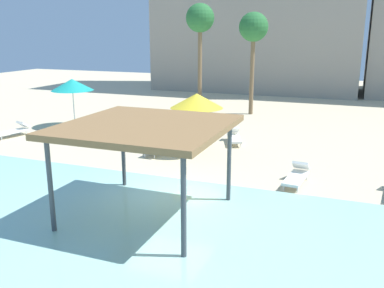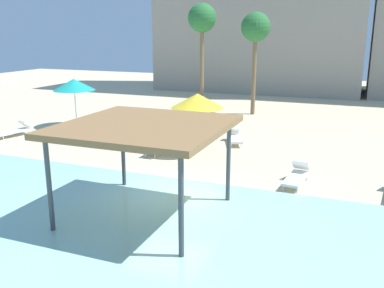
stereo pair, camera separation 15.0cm
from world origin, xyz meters
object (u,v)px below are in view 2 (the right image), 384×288
Objects in this scene: palm_tree_0 at (256,30)px; lounge_chair_4 at (297,175)px; beach_umbrella_teal_1 at (74,85)px; palm_tree_1 at (202,21)px; lounge_chair_0 at (159,146)px; lounge_chair_1 at (235,136)px; shade_pavilion at (145,129)px; lounge_chair_2 at (16,130)px; beach_umbrella_yellow_0 at (197,101)px.

lounge_chair_4 is at bearing -69.59° from palm_tree_0.
beach_umbrella_teal_1 is 0.39× the size of palm_tree_1.
lounge_chair_0 is 0.98× the size of lounge_chair_4.
lounge_chair_1 is 6.20m from lounge_chair_4.
palm_tree_1 is (-1.80, 10.47, 5.77)m from lounge_chair_0.
lounge_chair_0 is 0.96× the size of lounge_chair_1.
beach_umbrella_teal_1 is at bearing -105.05° from lounge_chair_4.
palm_tree_1 reaches higher than shade_pavilion.
palm_tree_0 reaches higher than lounge_chair_2.
beach_umbrella_yellow_0 is at bearing 110.84° from lounge_chair_0.
beach_umbrella_yellow_0 is 9.06m from beach_umbrella_teal_1.
lounge_chair_1 is 9.56m from palm_tree_0.
palm_tree_0 is at bearing 150.96° from lounge_chair_2.
lounge_chair_1 is (1.10, 2.44, -2.10)m from beach_umbrella_yellow_0.
shade_pavilion reaches higher than beach_umbrella_teal_1.
lounge_chair_0 and lounge_chair_2 have the same top height.
beach_umbrella_teal_1 is 14.63m from lounge_chair_4.
palm_tree_1 reaches higher than palm_tree_0.
palm_tree_0 is at bearing 41.40° from beach_umbrella_teal_1.
beach_umbrella_yellow_0 is 0.41× the size of palm_tree_0.
lounge_chair_2 is at bearing -133.64° from palm_tree_0.
palm_tree_1 reaches higher than beach_umbrella_teal_1.
lounge_chair_0 is (-2.67, 6.35, -2.36)m from shade_pavilion.
shade_pavilion is 7.00m from beach_umbrella_yellow_0.
beach_umbrella_yellow_0 is 10.84m from palm_tree_0.
beach_umbrella_teal_1 is (-8.65, 2.70, 0.04)m from beach_umbrella_yellow_0.
beach_umbrella_yellow_0 is at bearing -70.76° from palm_tree_1.
palm_tree_1 is (-8.31, 12.39, 5.77)m from lounge_chair_4.
beach_umbrella_teal_1 is at bearing -138.60° from palm_tree_0.
beach_umbrella_teal_1 is at bearing -111.96° from lounge_chair_1.
palm_tree_0 is 3.60m from palm_tree_1.
beach_umbrella_teal_1 is at bearing -113.21° from lounge_chair_0.
shade_pavilion is 17.74m from palm_tree_1.
shade_pavilion is at bearing -34.95° from lounge_chair_4.
palm_tree_0 is at bearing 166.96° from lounge_chair_1.
lounge_chair_0 is 4.08m from lounge_chair_1.
palm_tree_0 is 0.92× the size of palm_tree_1.
lounge_chair_4 is at bearing 96.84° from lounge_chair_2.
palm_tree_0 is (-0.95, 17.30, 2.87)m from shade_pavilion.
lounge_chair_0 is at bearing -80.22° from palm_tree_1.
palm_tree_1 is at bearing -172.20° from palm_tree_0.
shade_pavilion is 6.32m from lounge_chair_4.
lounge_chair_1 and lounge_chair_4 have the same top height.
palm_tree_0 reaches higher than beach_umbrella_yellow_0.
palm_tree_1 is (-3.52, -0.48, 0.55)m from palm_tree_0.
lounge_chair_1 is 11.71m from lounge_chair_2.
lounge_chair_2 is at bearing -117.03° from beach_umbrella_teal_1.
lounge_chair_4 is 0.27× the size of palm_tree_1.
palm_tree_0 reaches higher than lounge_chair_0.
lounge_chair_4 is at bearing -21.02° from beach_umbrella_teal_1.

